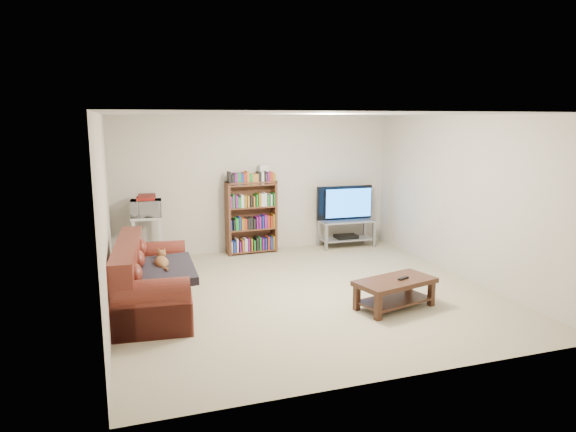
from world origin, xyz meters
name	(u,v)px	position (x,y,z in m)	size (l,w,h in m)	color
floor	(304,292)	(0.00, 0.00, 0.00)	(5.00, 5.00, 0.00)	#C0B48F
ceiling	(305,114)	(0.00, 0.00, 2.40)	(5.00, 5.00, 0.00)	white
wall_back	(256,184)	(0.00, 2.50, 1.20)	(5.00, 5.00, 0.00)	beige
wall_front	(403,251)	(0.00, -2.50, 1.20)	(5.00, 5.00, 0.00)	beige
wall_left	(105,217)	(-2.50, 0.00, 1.20)	(5.00, 5.00, 0.00)	beige
wall_right	(463,197)	(2.50, 0.00, 1.20)	(5.00, 5.00, 0.00)	beige
sofa	(148,285)	(-2.06, 0.04, 0.31)	(1.05, 2.08, 0.86)	maroon
blanket	(162,271)	(-1.89, -0.11, 0.51)	(0.77, 1.00, 0.10)	#24212A
cat	(162,262)	(-1.88, 0.07, 0.57)	(0.22, 0.55, 0.16)	brown
coffee_table	(395,288)	(0.88, -0.90, 0.26)	(1.11, 0.74, 0.37)	#3C2115
remote	(403,278)	(0.98, -0.93, 0.38)	(0.17, 0.05, 0.02)	black
tv_stand	(346,229)	(1.63, 2.18, 0.34)	(1.01, 0.48, 0.50)	#999EA3
television	(347,203)	(1.63, 2.18, 0.81)	(1.08, 0.14, 0.62)	black
dvd_player	(346,236)	(1.63, 2.18, 0.19)	(0.40, 0.28, 0.06)	black
bookshelf	(251,216)	(-0.15, 2.30, 0.66)	(0.89, 0.31, 1.27)	#54301D
shelf_clutter	(256,175)	(-0.05, 2.32, 1.38)	(0.65, 0.22, 0.28)	silver
microwave_stand	(148,233)	(-1.93, 2.15, 0.51)	(0.52, 0.40, 0.79)	silver
microwave	(146,208)	(-1.93, 2.15, 0.92)	(0.49, 0.33, 0.27)	silver
game_boxes	(146,198)	(-1.93, 2.15, 1.08)	(0.29, 0.25, 0.05)	maroon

